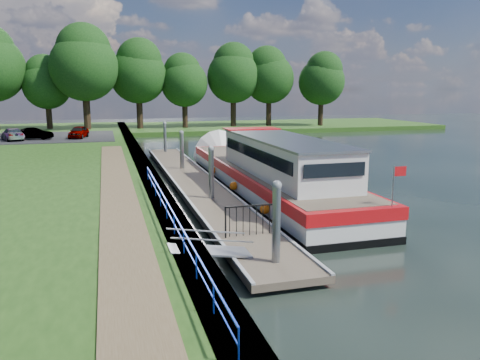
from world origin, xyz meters
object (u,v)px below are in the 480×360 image
object	(u,v)px
barge	(263,171)
car_a	(79,132)
car_c	(12,134)
pontoon	(195,184)
car_b	(34,134)

from	to	relation	value
barge	car_a	bearing A→B (deg)	113.80
car_a	car_c	size ratio (longest dim) A/B	0.89
car_c	pontoon	bearing A→B (deg)	100.08
barge	car_b	distance (m)	28.74
car_b	pontoon	bearing A→B (deg)	-146.21
barge	car_c	xyz separation A→B (m)	(-16.99, 24.38, 0.32)
pontoon	car_b	bearing A→B (deg)	116.88
barge	car_a	distance (m)	27.29
car_a	car_c	bearing A→B (deg)	-161.70
pontoon	car_c	distance (m)	26.29
car_b	car_c	world-z (taller)	car_c
car_c	barge	bearing A→B (deg)	104.29
pontoon	car_c	world-z (taller)	car_c
barge	car_b	world-z (taller)	barge
pontoon	car_a	distance (m)	24.37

